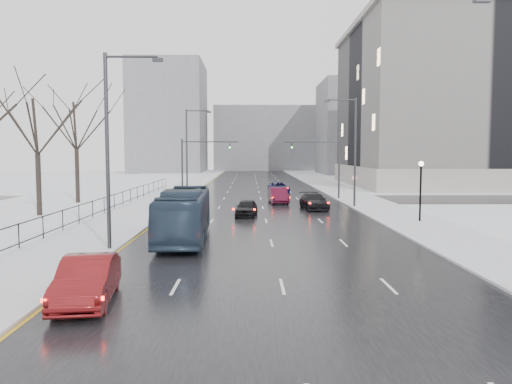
{
  "coord_description": "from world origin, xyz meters",
  "views": [
    {
      "loc": [
        -1.23,
        -5.31,
        5.04
      ],
      "look_at": [
        -0.8,
        26.85,
        2.5
      ],
      "focal_mm": 35.0,
      "sensor_mm": 36.0,
      "label": 1
    }
  ],
  "objects_px": {
    "bus": "(184,214)",
    "sedan_right_cross": "(279,188)",
    "mast_signal_right": "(329,161)",
    "sedan_center_near": "(246,208)",
    "streetlight_l_far": "(189,148)",
    "sedan_left_near": "(87,280)",
    "tree_park_d": "(40,217)",
    "tree_park_e": "(78,204)",
    "streetlight_r_mid": "(353,146)",
    "mast_signal_left": "(192,161)",
    "lamppost_r_mid": "(421,182)",
    "no_uturn_sign": "(354,180)",
    "sedan_right_near": "(278,195)",
    "streetlight_l_near": "(112,141)",
    "sedan_right_far": "(314,201)"
  },
  "relations": [
    {
      "from": "sedan_right_cross",
      "to": "bus",
      "type": "bearing_deg",
      "value": -108.34
    },
    {
      "from": "tree_park_e",
      "to": "streetlight_l_far",
      "type": "height_order",
      "value": "streetlight_l_far"
    },
    {
      "from": "no_uturn_sign",
      "to": "sedan_right_near",
      "type": "xyz_separation_m",
      "value": [
        -7.57,
        -0.18,
        -1.49
      ]
    },
    {
      "from": "tree_park_d",
      "to": "no_uturn_sign",
      "type": "bearing_deg",
      "value": 20.32
    },
    {
      "from": "mast_signal_right",
      "to": "no_uturn_sign",
      "type": "xyz_separation_m",
      "value": [
        1.87,
        -4.0,
        -1.81
      ]
    },
    {
      "from": "sedan_right_near",
      "to": "tree_park_d",
      "type": "bearing_deg",
      "value": -157.31
    },
    {
      "from": "mast_signal_right",
      "to": "no_uturn_sign",
      "type": "bearing_deg",
      "value": -64.89
    },
    {
      "from": "tree_park_d",
      "to": "streetlight_l_far",
      "type": "height_order",
      "value": "streetlight_l_far"
    },
    {
      "from": "streetlight_r_mid",
      "to": "sedan_right_cross",
      "type": "height_order",
      "value": "streetlight_r_mid"
    },
    {
      "from": "bus",
      "to": "sedan_right_cross",
      "type": "bearing_deg",
      "value": 75.27
    },
    {
      "from": "tree_park_d",
      "to": "mast_signal_right",
      "type": "distance_m",
      "value": 29.05
    },
    {
      "from": "tree_park_d",
      "to": "mast_signal_left",
      "type": "bearing_deg",
      "value": 53.2
    },
    {
      "from": "sedan_right_cross",
      "to": "no_uturn_sign",
      "type": "bearing_deg",
      "value": -67.13
    },
    {
      "from": "tree_park_e",
      "to": "lamppost_r_mid",
      "type": "bearing_deg",
      "value": -25.62
    },
    {
      "from": "tree_park_e",
      "to": "sedan_center_near",
      "type": "xyz_separation_m",
      "value": [
        16.74,
        -10.19,
        0.7
      ]
    },
    {
      "from": "lamppost_r_mid",
      "to": "sedan_center_near",
      "type": "relative_size",
      "value": 1.1
    },
    {
      "from": "tree_park_e",
      "to": "no_uturn_sign",
      "type": "bearing_deg",
      "value": 0.0
    },
    {
      "from": "mast_signal_left",
      "to": "no_uturn_sign",
      "type": "distance_m",
      "value": 17.1
    },
    {
      "from": "streetlight_r_mid",
      "to": "mast_signal_right",
      "type": "xyz_separation_m",
      "value": [
        -0.84,
        8.0,
        -1.51
      ]
    },
    {
      "from": "mast_signal_right",
      "to": "sedan_center_near",
      "type": "bearing_deg",
      "value": -121.76
    },
    {
      "from": "tree_park_e",
      "to": "sedan_right_cross",
      "type": "bearing_deg",
      "value": 31.03
    },
    {
      "from": "sedan_center_near",
      "to": "sedan_right_far",
      "type": "relative_size",
      "value": 0.8
    },
    {
      "from": "lamppost_r_mid",
      "to": "mast_signal_right",
      "type": "relative_size",
      "value": 0.66
    },
    {
      "from": "streetlight_l_near",
      "to": "mast_signal_right",
      "type": "relative_size",
      "value": 1.54
    },
    {
      "from": "tree_park_d",
      "to": "streetlight_r_mid",
      "type": "distance_m",
      "value": 27.24
    },
    {
      "from": "sedan_center_near",
      "to": "streetlight_l_near",
      "type": "bearing_deg",
      "value": -110.32
    },
    {
      "from": "tree_park_d",
      "to": "streetlight_l_near",
      "type": "relative_size",
      "value": 1.25
    },
    {
      "from": "bus",
      "to": "streetlight_l_far",
      "type": "bearing_deg",
      "value": 94.13
    },
    {
      "from": "tree_park_d",
      "to": "mast_signal_right",
      "type": "bearing_deg",
      "value": 29.12
    },
    {
      "from": "tree_park_d",
      "to": "sedan_right_far",
      "type": "bearing_deg",
      "value": 11.51
    },
    {
      "from": "mast_signal_right",
      "to": "sedan_right_far",
      "type": "height_order",
      "value": "mast_signal_right"
    },
    {
      "from": "streetlight_l_near",
      "to": "mast_signal_left",
      "type": "bearing_deg",
      "value": 88.28
    },
    {
      "from": "bus",
      "to": "sedan_right_cross",
      "type": "xyz_separation_m",
      "value": [
        7.38,
        33.23,
        -0.79
      ]
    },
    {
      "from": "no_uturn_sign",
      "to": "sedan_center_near",
      "type": "bearing_deg",
      "value": -136.29
    },
    {
      "from": "streetlight_l_near",
      "to": "streetlight_r_mid",
      "type": "bearing_deg",
      "value": 50.76
    },
    {
      "from": "streetlight_l_far",
      "to": "sedan_left_near",
      "type": "distance_m",
      "value": 41.25
    },
    {
      "from": "sedan_right_near",
      "to": "streetlight_r_mid",
      "type": "bearing_deg",
      "value": -34.42
    },
    {
      "from": "tree_park_d",
      "to": "mast_signal_left",
      "type": "relative_size",
      "value": 1.92
    },
    {
      "from": "tree_park_e",
      "to": "streetlight_r_mid",
      "type": "relative_size",
      "value": 1.35
    },
    {
      "from": "sedan_right_cross",
      "to": "sedan_right_far",
      "type": "relative_size",
      "value": 0.99
    },
    {
      "from": "mast_signal_left",
      "to": "sedan_right_near",
      "type": "height_order",
      "value": "mast_signal_left"
    },
    {
      "from": "lamppost_r_mid",
      "to": "sedan_right_cross",
      "type": "bearing_deg",
      "value": 108.02
    },
    {
      "from": "tree_park_d",
      "to": "lamppost_r_mid",
      "type": "relative_size",
      "value": 2.92
    },
    {
      "from": "mast_signal_left",
      "to": "sedan_right_cross",
      "type": "distance_m",
      "value": 13.3
    },
    {
      "from": "streetlight_l_near",
      "to": "sedan_right_near",
      "type": "distance_m",
      "value": 26.2
    },
    {
      "from": "mast_signal_left",
      "to": "bus",
      "type": "relative_size",
      "value": 0.62
    },
    {
      "from": "sedan_right_near",
      "to": "sedan_right_cross",
      "type": "relative_size",
      "value": 0.97
    },
    {
      "from": "lamppost_r_mid",
      "to": "sedan_right_far",
      "type": "relative_size",
      "value": 0.88
    },
    {
      "from": "streetlight_l_far",
      "to": "sedan_right_far",
      "type": "bearing_deg",
      "value": -46.73
    },
    {
      "from": "tree_park_d",
      "to": "sedan_left_near",
      "type": "distance_m",
      "value": 25.53
    }
  ]
}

